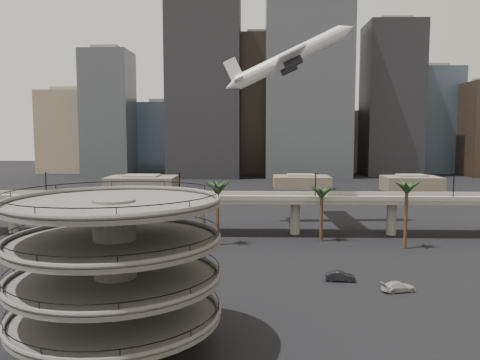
{
  "coord_description": "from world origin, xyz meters",
  "views": [
    {
      "loc": [
        1.53,
        -51.48,
        22.97
      ],
      "look_at": [
        -0.88,
        28.0,
        15.17
      ],
      "focal_mm": 35.0,
      "sensor_mm": 36.0,
      "label": 1
    }
  ],
  "objects_px": {
    "car_b": "(340,276)",
    "car_c": "(398,287)",
    "car_a": "(197,274)",
    "airborne_jet": "(289,59)",
    "overpass": "(247,202)",
    "parking_ramp": "(115,260)"
  },
  "relations": [
    {
      "from": "overpass",
      "to": "airborne_jet",
      "type": "xyz_separation_m",
      "value": [
        10.09,
        12.61,
        34.41
      ]
    },
    {
      "from": "car_b",
      "to": "car_c",
      "type": "distance_m",
      "value": 8.97
    },
    {
      "from": "parking_ramp",
      "to": "overpass",
      "type": "xyz_separation_m",
      "value": [
        13.0,
        59.0,
        -2.5
      ]
    },
    {
      "from": "overpass",
      "to": "airborne_jet",
      "type": "relative_size",
      "value": 3.9
    },
    {
      "from": "car_a",
      "to": "airborne_jet",
      "type": "bearing_deg",
      "value": -9.07
    },
    {
      "from": "overpass",
      "to": "car_a",
      "type": "relative_size",
      "value": 30.76
    },
    {
      "from": "car_a",
      "to": "car_c",
      "type": "distance_m",
      "value": 30.73
    },
    {
      "from": "overpass",
      "to": "car_a",
      "type": "distance_m",
      "value": 35.3
    },
    {
      "from": "overpass",
      "to": "car_b",
      "type": "xyz_separation_m",
      "value": [
        15.07,
        -34.58,
        -6.57
      ]
    },
    {
      "from": "car_a",
      "to": "car_b",
      "type": "bearing_deg",
      "value": -80.17
    },
    {
      "from": "airborne_jet",
      "to": "car_c",
      "type": "relative_size",
      "value": 6.6
    },
    {
      "from": "airborne_jet",
      "to": "car_b",
      "type": "height_order",
      "value": "airborne_jet"
    },
    {
      "from": "parking_ramp",
      "to": "airborne_jet",
      "type": "distance_m",
      "value": 81.73
    },
    {
      "from": "overpass",
      "to": "car_b",
      "type": "bearing_deg",
      "value": -66.45
    },
    {
      "from": "airborne_jet",
      "to": "car_b",
      "type": "bearing_deg",
      "value": -85.14
    },
    {
      "from": "overpass",
      "to": "airborne_jet",
      "type": "distance_m",
      "value": 38.01
    },
    {
      "from": "car_b",
      "to": "car_a",
      "type": "bearing_deg",
      "value": 93.27
    },
    {
      "from": "parking_ramp",
      "to": "car_b",
      "type": "relative_size",
      "value": 4.75
    },
    {
      "from": "car_b",
      "to": "car_c",
      "type": "bearing_deg",
      "value": -116.31
    },
    {
      "from": "car_b",
      "to": "car_c",
      "type": "xyz_separation_m",
      "value": [
        7.66,
        -4.68,
        -0.04
      ]
    },
    {
      "from": "airborne_jet",
      "to": "car_a",
      "type": "distance_m",
      "value": 64.44
    },
    {
      "from": "overpass",
      "to": "airborne_jet",
      "type": "bearing_deg",
      "value": 51.35
    }
  ]
}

